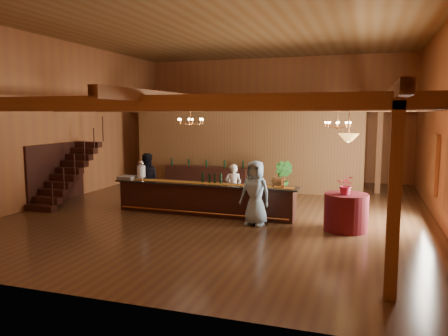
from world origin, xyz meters
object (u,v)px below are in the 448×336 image
(backbar_shelf, at_px, (207,179))
(tasting_bar, at_px, (204,199))
(chandelier_left, at_px, (191,121))
(guest, at_px, (255,193))
(beverage_dispenser, at_px, (141,170))
(staff_second, at_px, (146,179))
(round_table, at_px, (346,212))
(floor_plant, at_px, (282,179))
(pendant_lamp, at_px, (349,137))
(chandelier_right, at_px, (338,124))
(bartender, at_px, (233,187))
(raffle_drum, at_px, (278,182))

(backbar_shelf, bearing_deg, tasting_bar, -66.95)
(chandelier_left, relative_size, guest, 0.46)
(beverage_dispenser, relative_size, staff_second, 0.35)
(round_table, height_order, floor_plant, floor_plant)
(pendant_lamp, xyz_separation_m, guest, (-2.37, -0.15, -1.52))
(chandelier_right, bearing_deg, pendant_lamp, -81.14)
(backbar_shelf, relative_size, pendant_lamp, 3.74)
(bartender, bearing_deg, chandelier_right, -160.55)
(bartender, bearing_deg, raffle_drum, 141.95)
(chandelier_right, distance_m, floor_plant, 2.87)
(tasting_bar, relative_size, pendant_lamp, 6.32)
(chandelier_right, distance_m, guest, 4.05)
(chandelier_left, height_order, bartender, chandelier_left)
(raffle_drum, distance_m, chandelier_left, 3.24)
(chandelier_left, height_order, guest, chandelier_left)
(chandelier_left, height_order, floor_plant, chandelier_left)
(backbar_shelf, bearing_deg, guest, -52.10)
(chandelier_left, height_order, staff_second, chandelier_left)
(chandelier_right, bearing_deg, round_table, -81.14)
(beverage_dispenser, bearing_deg, floor_plant, 39.05)
(beverage_dispenser, height_order, floor_plant, beverage_dispenser)
(raffle_drum, height_order, bartender, bartender)
(guest, bearing_deg, chandelier_left, 169.62)
(staff_second, bearing_deg, round_table, 142.48)
(round_table, bearing_deg, staff_second, 169.40)
(round_table, relative_size, guest, 0.63)
(round_table, bearing_deg, pendant_lamp, 0.00)
(round_table, bearing_deg, backbar_shelf, 141.33)
(chandelier_right, bearing_deg, staff_second, -163.44)
(bartender, height_order, floor_plant, bartender)
(beverage_dispenser, distance_m, raffle_drum, 4.38)
(backbar_shelf, height_order, staff_second, staff_second)
(raffle_drum, height_order, chandelier_left, chandelier_left)
(raffle_drum, relative_size, pendant_lamp, 0.38)
(tasting_bar, distance_m, staff_second, 2.38)
(tasting_bar, distance_m, pendant_lamp, 4.56)
(chandelier_right, height_order, pendant_lamp, same)
(backbar_shelf, distance_m, pendant_lamp, 7.24)
(chandelier_right, xyz_separation_m, guest, (-1.91, -3.10, -1.78))
(raffle_drum, distance_m, pendant_lamp, 2.31)
(round_table, bearing_deg, chandelier_right, 98.86)
(staff_second, bearing_deg, bartender, 155.74)
(staff_second, distance_m, floor_plant, 4.76)
(pendant_lamp, distance_m, guest, 2.82)
(tasting_bar, bearing_deg, bartender, 50.46)
(beverage_dispenser, relative_size, backbar_shelf, 0.18)
(chandelier_left, distance_m, staff_second, 2.61)
(chandelier_right, bearing_deg, floor_plant, 156.37)
(chandelier_right, xyz_separation_m, floor_plant, (-1.91, 0.83, -1.98))
(guest, distance_m, floor_plant, 3.94)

